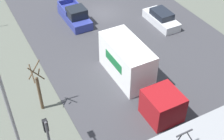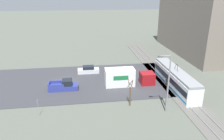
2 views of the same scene
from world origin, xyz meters
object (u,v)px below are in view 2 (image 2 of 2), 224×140
(sedan_car_0, at_px, (88,70))
(street_tree, at_px, (130,94))
(box_truck, at_px, (126,77))
(traffic_light_pole, at_px, (167,89))
(street_lamp_near_crossing, at_px, (167,81))
(light_rail_tram, at_px, (175,79))
(no_parking_sign, at_px, (38,106))
(pickup_truck, at_px, (64,86))

(sedan_car_0, distance_m, street_tree, 16.51)
(box_truck, bearing_deg, street_tree, -7.50)
(box_truck, xyz_separation_m, traffic_light_pole, (8.72, 4.48, 1.43))
(sedan_car_0, bearing_deg, street_lamp_near_crossing, 30.85)
(light_rail_tram, xyz_separation_m, traffic_light_pole, (6.47, -4.31, 1.31))
(sedan_car_0, distance_m, traffic_light_pole, 20.07)
(light_rail_tram, distance_m, street_lamp_near_crossing, 10.11)
(light_rail_tram, height_order, no_parking_sign, light_rail_tram)
(pickup_truck, relative_size, street_lamp_near_crossing, 0.59)
(street_tree, bearing_deg, no_parking_sign, -86.07)
(pickup_truck, bearing_deg, box_truck, 92.32)
(light_rail_tram, bearing_deg, street_tree, -60.77)
(street_lamp_near_crossing, bearing_deg, box_truck, -159.99)
(box_truck, relative_size, street_lamp_near_crossing, 1.06)
(sedan_car_0, bearing_deg, box_truck, 42.45)
(box_truck, height_order, street_tree, street_tree)
(pickup_truck, relative_size, street_tree, 1.17)
(pickup_truck, relative_size, no_parking_sign, 2.10)
(sedan_car_0, height_order, traffic_light_pole, traffic_light_pole)
(no_parking_sign, bearing_deg, street_tree, 93.93)
(light_rail_tram, height_order, traffic_light_pole, traffic_light_pole)
(light_rail_tram, xyz_separation_m, box_truck, (-2.25, -8.79, -0.12))
(box_truck, height_order, traffic_light_pole, traffic_light_pole)
(box_truck, bearing_deg, street_lamp_near_crossing, 20.01)
(light_rail_tram, bearing_deg, no_parking_sign, -74.75)
(light_rail_tram, relative_size, no_parking_sign, 6.04)
(light_rail_tram, relative_size, street_tree, 3.37)
(sedan_car_0, height_order, street_tree, street_tree)
(street_lamp_near_crossing, bearing_deg, no_parking_sign, -95.10)
(street_tree, height_order, no_parking_sign, street_tree)
(box_truck, xyz_separation_m, street_lamp_near_crossing, (10.35, 3.77, 3.49))
(sedan_car_0, relative_size, traffic_light_pole, 1.00)
(box_truck, bearing_deg, sedan_car_0, -137.55)
(traffic_light_pole, bearing_deg, no_parking_sign, -90.11)
(light_rail_tram, height_order, street_tree, light_rail_tram)
(light_rail_tram, distance_m, traffic_light_pole, 7.88)
(box_truck, height_order, sedan_car_0, box_truck)
(pickup_truck, relative_size, traffic_light_pole, 1.14)
(pickup_truck, distance_m, street_lamp_near_crossing, 18.87)
(box_truck, relative_size, street_tree, 2.09)
(sedan_car_0, distance_m, no_parking_sign, 18.11)
(street_tree, distance_m, street_lamp_near_crossing, 6.25)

